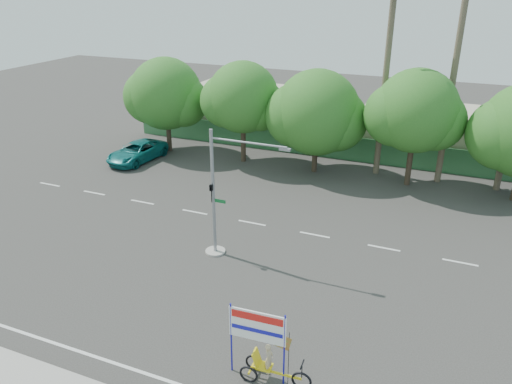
% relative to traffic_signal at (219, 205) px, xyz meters
% --- Properties ---
extents(ground, '(120.00, 120.00, 0.00)m').
position_rel_traffic_signal_xyz_m(ground, '(2.20, -3.98, -2.92)').
color(ground, '#33302D').
rests_on(ground, ground).
extents(fence, '(38.00, 0.08, 2.00)m').
position_rel_traffic_signal_xyz_m(fence, '(2.20, 17.52, -1.92)').
color(fence, '#336B3D').
rests_on(fence, ground).
extents(building_left, '(12.00, 8.00, 4.00)m').
position_rel_traffic_signal_xyz_m(building_left, '(-7.80, 22.02, -0.92)').
color(building_left, '#BCB395').
rests_on(building_left, ground).
extents(building_right, '(14.00, 8.00, 3.60)m').
position_rel_traffic_signal_xyz_m(building_right, '(10.20, 22.02, -1.12)').
color(building_right, '#BCB395').
rests_on(building_right, ground).
extents(tree_far_left, '(7.14, 6.00, 7.96)m').
position_rel_traffic_signal_xyz_m(tree_far_left, '(-11.85, 14.02, 1.84)').
color(tree_far_left, '#473828').
rests_on(tree_far_left, ground).
extents(tree_left, '(6.66, 5.60, 8.07)m').
position_rel_traffic_signal_xyz_m(tree_left, '(-4.85, 14.02, 2.14)').
color(tree_left, '#473828').
rests_on(tree_left, ground).
extents(tree_center, '(7.62, 6.40, 7.85)m').
position_rel_traffic_signal_xyz_m(tree_center, '(1.14, 14.02, 1.55)').
color(tree_center, '#473828').
rests_on(tree_center, ground).
extents(tree_right, '(6.90, 5.80, 8.36)m').
position_rel_traffic_signal_xyz_m(tree_right, '(8.15, 14.02, 2.32)').
color(tree_right, '#473828').
rests_on(tree_right, ground).
extents(palm_tall, '(3.73, 3.79, 17.45)m').
position_rel_traffic_signal_xyz_m(palm_tall, '(10.20, 15.52, 7.55)').
color(palm_tall, '#70604C').
rests_on(palm_tall, ground).
extents(palm_short, '(3.73, 3.79, 14.45)m').
position_rel_traffic_signal_xyz_m(palm_short, '(5.70, 15.52, 5.94)').
color(palm_short, '#70604C').
rests_on(palm_short, ground).
extents(traffic_signal, '(4.72, 1.10, 7.00)m').
position_rel_traffic_signal_xyz_m(traffic_signal, '(0.00, 0.00, 0.00)').
color(traffic_signal, gray).
rests_on(traffic_signal, ground).
extents(trike_billboard, '(3.20, 0.76, 3.14)m').
position_rel_traffic_signal_xyz_m(trike_billboard, '(5.67, -7.66, -1.66)').
color(trike_billboard, black).
rests_on(trike_billboard, ground).
extents(pickup_truck, '(3.11, 5.80, 1.55)m').
position_rel_traffic_signal_xyz_m(pickup_truck, '(-12.84, 10.74, -2.14)').
color(pickup_truck, '#0F6A68').
rests_on(pickup_truck, ground).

